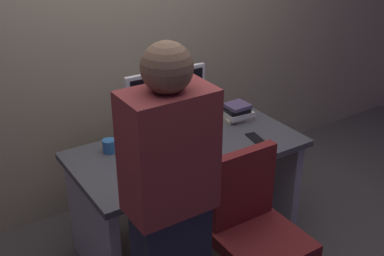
# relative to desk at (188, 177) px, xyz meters

# --- Properties ---
(ground_plane) EXTENTS (9.00, 9.00, 0.00)m
(ground_plane) POSITION_rel_desk_xyz_m (0.00, 0.00, -0.50)
(ground_plane) COLOR #4C4742
(desk) EXTENTS (1.45, 0.74, 0.72)m
(desk) POSITION_rel_desk_xyz_m (0.00, 0.00, 0.00)
(desk) COLOR #4C4C51
(desk) RESTS_ON ground
(office_chair) EXTENTS (0.52, 0.52, 0.94)m
(office_chair) POSITION_rel_desk_xyz_m (0.01, -0.68, -0.07)
(office_chair) COLOR black
(office_chair) RESTS_ON ground
(person_at_desk) EXTENTS (0.40, 0.24, 1.64)m
(person_at_desk) POSITION_rel_desk_xyz_m (-0.51, -0.65, 0.34)
(person_at_desk) COLOR #262838
(person_at_desk) RESTS_ON ground
(monitor) EXTENTS (0.54, 0.15, 0.46)m
(monitor) POSITION_rel_desk_xyz_m (-0.04, 0.18, 0.48)
(monitor) COLOR silver
(monitor) RESTS_ON desk
(keyboard) EXTENTS (0.44, 0.15, 0.02)m
(keyboard) POSITION_rel_desk_xyz_m (-0.11, -0.05, 0.23)
(keyboard) COLOR white
(keyboard) RESTS_ON desk
(mouse) EXTENTS (0.06, 0.10, 0.03)m
(mouse) POSITION_rel_desk_xyz_m (0.18, -0.06, 0.24)
(mouse) COLOR white
(mouse) RESTS_ON desk
(cup_near_keyboard) EXTENTS (0.08, 0.08, 0.09)m
(cup_near_keyboard) POSITION_rel_desk_xyz_m (-0.41, -0.07, 0.26)
(cup_near_keyboard) COLOR #3372B2
(cup_near_keyboard) RESTS_ON desk
(cup_by_monitor) EXTENTS (0.08, 0.08, 0.08)m
(cup_by_monitor) POSITION_rel_desk_xyz_m (-0.44, 0.20, 0.26)
(cup_by_monitor) COLOR #3372B2
(cup_by_monitor) RESTS_ON desk
(book_stack) EXTENTS (0.21, 0.17, 0.12)m
(book_stack) POSITION_rel_desk_xyz_m (0.50, 0.14, 0.28)
(book_stack) COLOR beige
(book_stack) RESTS_ON desk
(cell_phone) EXTENTS (0.09, 0.15, 0.01)m
(cell_phone) POSITION_rel_desk_xyz_m (0.42, -0.14, 0.22)
(cell_phone) COLOR black
(cell_phone) RESTS_ON desk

